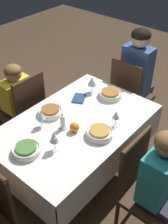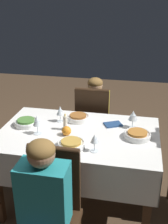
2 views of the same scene
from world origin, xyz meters
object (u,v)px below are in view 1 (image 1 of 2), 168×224
wine_glass_east (54,138)px  candle_centerpiece (63,123)px  chair_south (25,111)px  person_adult_denim (138,75)px  bowl_east (26,150)px  orange_fruit (74,127)px  dining_table (76,132)px  wine_glass_south (41,116)px  person_child_yellow (14,102)px  bowl_south (50,111)px  wine_glass_west (92,82)px  napkin_red_folded (79,98)px  chair_north (143,186)px  person_child_teal (164,191)px  chair_west (129,95)px  wine_glass_north (116,115)px  bowl_west (110,94)px  bowl_north (99,133)px

wine_glass_east → candle_centerpiece: size_ratio=1.08×
chair_south → person_adult_denim: size_ratio=0.77×
bowl_east → orange_fruit: 0.41m
dining_table → bowl_east: bowl_east is taller
person_adult_denim → wine_glass_south: size_ratio=8.12×
person_child_yellow → bowl_south: bearing=83.9°
person_child_yellow → bowl_south: 0.66m
chair_south → person_child_yellow: size_ratio=0.95×
dining_table → bowl_east: bearing=-5.4°
wine_glass_west → napkin_red_folded: bearing=-5.0°
dining_table → chair_north: 0.70m
person_adult_denim → person_child_yellow: (1.06, -0.80, -0.15)m
bowl_south → orange_fruit: size_ratio=2.69×
person_child_teal → chair_west: bearing=43.2°
chair_south → wine_glass_east: chair_south is taller
dining_table → napkin_red_folded: napkin_red_folded is taller
napkin_red_folded → orange_fruit: bearing=36.5°
chair_north → person_child_yellow: (-0.04, -1.54, 0.03)m
chair_west → wine_glass_north: size_ratio=6.82×
napkin_red_folded → bowl_south: bearing=-6.3°
wine_glass_west → orange_fruit: 0.58m
wine_glass_west → dining_table: bearing=22.9°
dining_table → orange_fruit: 0.18m
bowl_west → wine_glass_south: wine_glass_south is taller
bowl_east → orange_fruit: size_ratio=2.71×
orange_fruit → bowl_north: bearing=113.9°
person_adult_denim → person_child_teal: size_ratio=1.12×
person_child_yellow → orange_fruit: 0.95m
wine_glass_east → bowl_north: size_ratio=0.76×
chair_west → person_adult_denim: bearing=-90.0°
chair_west → orange_fruit: (1.01, 0.12, 0.26)m
wine_glass_north → orange_fruit: 0.34m
dining_table → bowl_west: 0.50m
bowl_west → orange_fruit: bearing=6.9°
wine_glass_west → wine_glass_south: size_ratio=1.05×
dining_table → bowl_south: bearing=-77.0°
person_child_yellow → bowl_west: 0.99m
bowl_west → wine_glass_north: (0.31, 0.27, 0.07)m
chair_north → person_child_teal: bearing=-90.0°
orange_fruit → bowl_east: bearing=-15.2°
wine_glass_east → wine_glass_north: 0.54m
orange_fruit → bowl_west: bearing=-173.1°
dining_table → person_child_yellow: bearing=-90.7°
bowl_west → wine_glass_west: size_ratio=1.39×
chair_west → person_child_yellow: person_child_yellow is taller
chair_west → person_child_yellow: (0.91, -0.80, 0.03)m
chair_north → bowl_east: chair_north is taller
person_child_yellow → wine_glass_east: 1.04m
wine_glass_west → chair_north: bearing=61.5°
napkin_red_folded → person_adult_denim: bearing=169.6°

